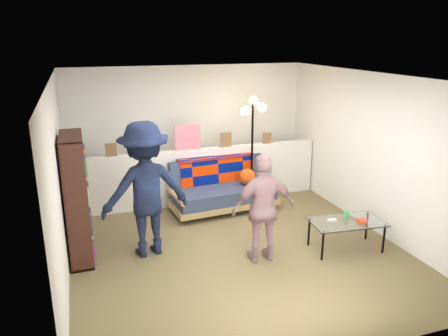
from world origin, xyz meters
The scene contains 10 objects.
ground centered at (0.00, 0.00, 0.00)m, with size 5.00×5.00×0.00m, color brown.
room_shell centered at (0.00, 0.47, 1.67)m, with size 4.60×5.05×2.45m.
half_wall_ledge centered at (0.00, 1.80, 0.50)m, with size 4.45×0.15×1.00m, color silver.
ledge_decor centered at (-0.23, 1.78, 1.18)m, with size 2.97×0.02×0.45m.
futon_sofa centered at (0.31, 1.37, 0.36)m, with size 1.88×1.02×0.78m.
bookshelf centered at (-2.08, 0.31, 0.80)m, with size 0.29×0.86×1.71m.
coffee_table centered at (1.48, -0.63, 0.40)m, with size 1.07×0.66×0.53m.
floor_lamp centered at (0.90, 1.51, 1.35)m, with size 0.39×0.35×1.91m.
person_left centered at (-1.19, 0.17, 0.93)m, with size 1.20×0.69×1.86m, color black.
person_right centered at (0.24, -0.53, 0.74)m, with size 0.86×0.36×1.47m, color pink.
Camera 1 is at (-1.95, -5.40, 2.91)m, focal length 35.00 mm.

